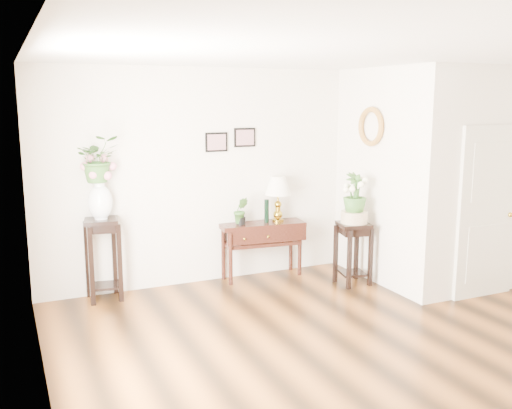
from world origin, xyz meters
TOP-DOWN VIEW (x-y plane):
  - floor at (0.00, 0.00)m, footprint 6.00×5.50m
  - ceiling at (0.00, 0.00)m, footprint 6.00×5.50m
  - wall_back at (0.00, 2.75)m, footprint 6.00×0.02m
  - wall_left at (-3.00, 0.00)m, footprint 0.02×5.50m
  - partition at (2.10, 1.77)m, footprint 1.80×1.95m
  - door at (2.10, 0.78)m, footprint 0.90×0.05m
  - art_print_left at (-0.65, 2.73)m, footprint 0.30×0.02m
  - art_print_right at (-0.25, 2.73)m, footprint 0.30×0.02m
  - wall_ornament at (1.16, 1.90)m, footprint 0.07×0.51m
  - console_table at (-0.07, 2.57)m, footprint 1.18×0.51m
  - table_lamp at (0.17, 2.57)m, footprint 0.41×0.41m
  - green_vase at (-0.00, 2.57)m, footprint 0.07×0.07m
  - potted_plant at (-0.38, 2.57)m, footprint 0.23×0.20m
  - plant_stand_a at (-2.18, 2.57)m, footprint 0.45×0.45m
  - porcelain_vase at (-2.18, 2.57)m, footprint 0.37×0.37m
  - lily_arrangement at (-2.18, 2.57)m, footprint 0.51×0.45m
  - plant_stand_b at (0.90, 1.83)m, footprint 0.46×0.46m
  - ceramic_bowl at (0.90, 1.83)m, footprint 0.38×0.38m
  - narcissus at (0.90, 1.83)m, footprint 0.37×0.37m

SIDE VIEW (x-z plane):
  - floor at x=0.00m, z-range -0.01..0.01m
  - console_table at x=-0.07m, z-range 0.00..0.76m
  - plant_stand_b at x=0.90m, z-range 0.00..0.82m
  - plant_stand_a at x=-2.18m, z-range 0.00..1.00m
  - ceramic_bowl at x=0.90m, z-range 0.82..0.98m
  - green_vase at x=0.00m, z-range 0.78..1.09m
  - potted_plant at x=-0.38m, z-range 0.76..1.11m
  - door at x=2.10m, z-range 0.00..2.10m
  - table_lamp at x=0.17m, z-range 0.80..1.42m
  - narcissus at x=0.90m, z-range 0.94..1.47m
  - porcelain_vase at x=-2.18m, z-range 0.98..1.47m
  - wall_back at x=0.00m, z-range 0.00..2.80m
  - wall_left at x=-3.00m, z-range 0.00..2.80m
  - partition at x=2.10m, z-range 0.00..2.80m
  - lily_arrangement at x=-2.18m, z-range 1.40..1.95m
  - art_print_left at x=-0.65m, z-range 1.73..1.98m
  - art_print_right at x=-0.25m, z-range 1.77..2.02m
  - wall_ornament at x=1.16m, z-range 1.79..2.30m
  - ceiling at x=0.00m, z-range 2.79..2.81m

